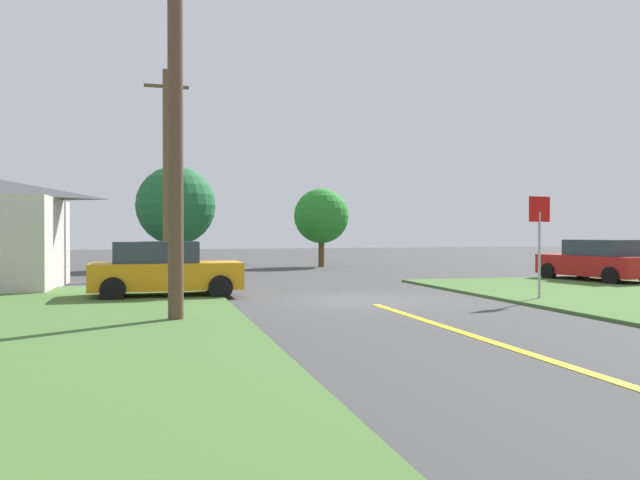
{
  "coord_description": "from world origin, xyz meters",
  "views": [
    {
      "loc": [
        -5.53,
        -16.0,
        1.84
      ],
      "look_at": [
        -0.13,
        4.05,
        1.63
      ],
      "focal_mm": 34.58,
      "sensor_mm": 36.0,
      "label": 1
    }
  ],
  "objects_px": {
    "car_on_crossroad": "(598,261)",
    "utility_pole_near": "(175,104)",
    "oak_tree_left": "(176,206)",
    "stop_sign": "(539,228)",
    "utility_pole_mid": "(167,172)",
    "pine_tree_center": "(321,216)",
    "parked_car_near_building": "(164,270)"
  },
  "relations": [
    {
      "from": "utility_pole_near",
      "to": "utility_pole_mid",
      "type": "bearing_deg",
      "value": 89.69
    },
    {
      "from": "parked_car_near_building",
      "to": "utility_pole_near",
      "type": "bearing_deg",
      "value": -88.73
    },
    {
      "from": "stop_sign",
      "to": "utility_pole_mid",
      "type": "relative_size",
      "value": 0.33
    },
    {
      "from": "parked_car_near_building",
      "to": "car_on_crossroad",
      "type": "height_order",
      "value": "same"
    },
    {
      "from": "pine_tree_center",
      "to": "utility_pole_mid",
      "type": "bearing_deg",
      "value": -140.1
    },
    {
      "from": "parked_car_near_building",
      "to": "oak_tree_left",
      "type": "bearing_deg",
      "value": 86.38
    },
    {
      "from": "utility_pole_near",
      "to": "oak_tree_left",
      "type": "bearing_deg",
      "value": 88.09
    },
    {
      "from": "stop_sign",
      "to": "parked_car_near_building",
      "type": "height_order",
      "value": "stop_sign"
    },
    {
      "from": "parked_car_near_building",
      "to": "car_on_crossroad",
      "type": "relative_size",
      "value": 0.92
    },
    {
      "from": "oak_tree_left",
      "to": "pine_tree_center",
      "type": "distance_m",
      "value": 7.96
    },
    {
      "from": "car_on_crossroad",
      "to": "utility_pole_near",
      "type": "distance_m",
      "value": 17.62
    },
    {
      "from": "oak_tree_left",
      "to": "utility_pole_mid",
      "type": "bearing_deg",
      "value": -94.92
    },
    {
      "from": "oak_tree_left",
      "to": "car_on_crossroad",
      "type": "bearing_deg",
      "value": -41.06
    },
    {
      "from": "parked_car_near_building",
      "to": "utility_pole_mid",
      "type": "xyz_separation_m",
      "value": [
        0.23,
        7.92,
        3.6
      ]
    },
    {
      "from": "stop_sign",
      "to": "utility_pole_mid",
      "type": "bearing_deg",
      "value": -56.64
    },
    {
      "from": "car_on_crossroad",
      "to": "oak_tree_left",
      "type": "bearing_deg",
      "value": 39.71
    },
    {
      "from": "parked_car_near_building",
      "to": "car_on_crossroad",
      "type": "distance_m",
      "value": 16.08
    },
    {
      "from": "car_on_crossroad",
      "to": "utility_pole_mid",
      "type": "relative_size",
      "value": 0.53
    },
    {
      "from": "stop_sign",
      "to": "utility_pole_near",
      "type": "distance_m",
      "value": 10.22
    },
    {
      "from": "utility_pole_mid",
      "to": "oak_tree_left",
      "type": "relative_size",
      "value": 1.6
    },
    {
      "from": "pine_tree_center",
      "to": "stop_sign",
      "type": "bearing_deg",
      "value": -86.47
    },
    {
      "from": "utility_pole_near",
      "to": "pine_tree_center",
      "type": "bearing_deg",
      "value": 66.92
    },
    {
      "from": "stop_sign",
      "to": "utility_pole_mid",
      "type": "xyz_separation_m",
      "value": [
        -9.69,
        11.43,
        2.41
      ]
    },
    {
      "from": "car_on_crossroad",
      "to": "oak_tree_left",
      "type": "relative_size",
      "value": 0.85
    },
    {
      "from": "parked_car_near_building",
      "to": "pine_tree_center",
      "type": "distance_m",
      "value": 17.55
    },
    {
      "from": "stop_sign",
      "to": "pine_tree_center",
      "type": "height_order",
      "value": "pine_tree_center"
    },
    {
      "from": "utility_pole_mid",
      "to": "oak_tree_left",
      "type": "distance_m",
      "value": 7.02
    },
    {
      "from": "car_on_crossroad",
      "to": "utility_pole_mid",
      "type": "distance_m",
      "value": 17.37
    },
    {
      "from": "car_on_crossroad",
      "to": "oak_tree_left",
      "type": "distance_m",
      "value": 20.29
    },
    {
      "from": "stop_sign",
      "to": "parked_car_near_building",
      "type": "distance_m",
      "value": 10.58
    },
    {
      "from": "oak_tree_left",
      "to": "pine_tree_center",
      "type": "relative_size",
      "value": 1.23
    },
    {
      "from": "stop_sign",
      "to": "car_on_crossroad",
      "type": "relative_size",
      "value": 0.62
    }
  ]
}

